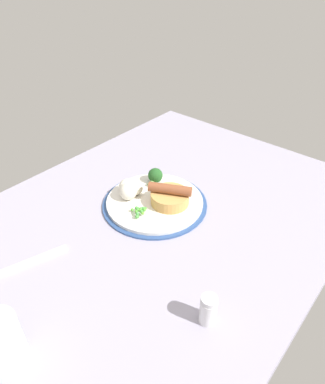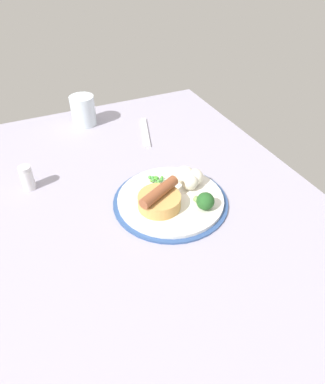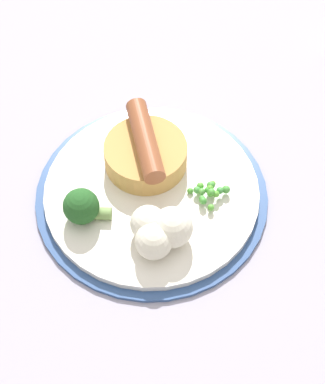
# 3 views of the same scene
# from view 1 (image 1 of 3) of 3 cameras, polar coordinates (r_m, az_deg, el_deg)

# --- Properties ---
(dining_table) EXTENTS (1.10, 0.80, 0.03)m
(dining_table) POSITION_cam_1_polar(r_m,az_deg,el_deg) (0.88, -1.17, -5.00)
(dining_table) COLOR #9E99AD
(dining_table) RESTS_ON ground
(dinner_plate) EXTENTS (0.28, 0.28, 0.01)m
(dinner_plate) POSITION_cam_1_polar(r_m,az_deg,el_deg) (0.91, -1.30, -1.76)
(dinner_plate) COLOR #2D4C84
(dinner_plate) RESTS_ON dining_table
(sausage_pudding) EXTENTS (0.10, 0.11, 0.06)m
(sausage_pudding) POSITION_cam_1_polar(r_m,az_deg,el_deg) (0.88, 0.99, -0.57)
(sausage_pudding) COLOR tan
(sausage_pudding) RESTS_ON dinner_plate
(pea_pile) EXTENTS (0.05, 0.04, 0.02)m
(pea_pile) POSITION_cam_1_polar(r_m,az_deg,el_deg) (0.85, -3.89, -3.12)
(pea_pile) COLOR #4E962C
(pea_pile) RESTS_ON dinner_plate
(broccoli_floret_near) EXTENTS (0.05, 0.04, 0.04)m
(broccoli_floret_near) POSITION_cam_1_polar(r_m,az_deg,el_deg) (0.96, -1.24, 2.72)
(broccoli_floret_near) COLOR #235623
(broccoli_floret_near) RESTS_ON dinner_plate
(cauliflower_floret) EXTENTS (0.07, 0.06, 0.05)m
(cauliflower_floret) POSITION_cam_1_polar(r_m,az_deg,el_deg) (0.91, -5.42, 0.57)
(cauliflower_floret) COLOR silver
(cauliflower_floret) RESTS_ON dinner_plate
(fork) EXTENTS (0.18, 0.07, 0.01)m
(fork) POSITION_cam_1_polar(r_m,az_deg,el_deg) (0.81, -21.70, -10.99)
(fork) COLOR silver
(fork) RESTS_ON dining_table
(salt_shaker) EXTENTS (0.03, 0.03, 0.06)m
(salt_shaker) POSITION_cam_1_polar(r_m,az_deg,el_deg) (0.65, 7.62, -18.86)
(salt_shaker) COLOR silver
(salt_shaker) RESTS_ON dining_table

